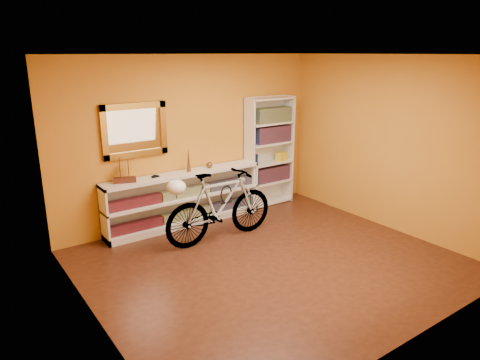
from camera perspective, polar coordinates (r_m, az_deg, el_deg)
floor at (r=5.82m, az=4.07°, el=-10.67°), size 4.50×4.00×0.01m
ceiling at (r=5.18m, az=4.66°, el=15.99°), size 4.50×4.00×0.01m
back_wall at (r=6.97m, az=-6.24°, el=5.23°), size 4.50×0.01×2.60m
left_wall at (r=4.33m, az=-19.36°, el=-2.54°), size 0.01×4.00×2.60m
right_wall at (r=6.98m, az=18.82°, el=4.46°), size 0.01×4.00×2.60m
gilt_mirror at (r=6.49m, az=-13.51°, el=6.29°), size 0.98×0.06×0.78m
wall_socket at (r=7.69m, az=-0.07°, el=-1.72°), size 0.09×0.02×0.09m
console_unit at (r=6.91m, az=-7.14°, el=-2.41°), size 2.60×0.35×0.85m
cd_row_lower at (r=6.98m, az=-6.99°, el=-4.43°), size 2.50×0.13×0.14m
cd_row_upper at (r=6.86m, az=-7.09°, el=-1.58°), size 2.50×0.13×0.14m
model_ship at (r=6.37m, az=-14.80°, el=1.25°), size 0.33×0.21×0.37m
toy_car at (r=6.59m, az=-10.92°, el=0.35°), size 0.00×0.00×0.00m
bronze_ornament at (r=6.78m, az=-6.70°, el=2.65°), size 0.07×0.07×0.38m
decorative_orb at (r=7.00m, az=-4.00°, el=1.96°), size 0.10×0.10×0.10m
bookcase at (r=7.70m, az=3.81°, el=3.69°), size 0.90×0.30×1.90m
book_row_a at (r=7.83m, az=4.03°, el=0.84°), size 0.70×0.22×0.26m
book_row_b at (r=7.67m, az=4.14°, el=5.96°), size 0.70×0.22×0.28m
book_row_c at (r=7.62m, az=4.19°, el=8.43°), size 0.70×0.22×0.25m
travel_mug at (r=7.52m, az=2.04°, el=2.67°), size 0.08×0.08×0.18m
red_tin at (r=7.49m, az=2.55°, el=8.00°), size 0.13×0.13×0.16m
yellow_bag at (r=7.85m, az=5.39°, el=3.07°), size 0.22×0.17×0.15m
bicycle at (r=6.27m, az=-2.58°, el=-3.37°), size 0.50×1.77×1.04m
helmet at (r=5.85m, az=-8.28°, el=-0.95°), size 0.26×0.25×0.20m
u_lock at (r=6.27m, az=-1.79°, el=-1.86°), size 0.20×0.02×0.20m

